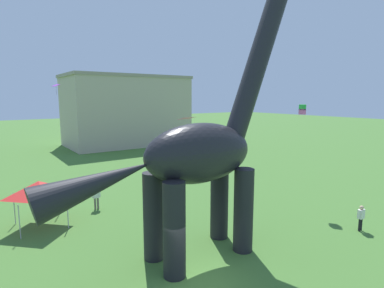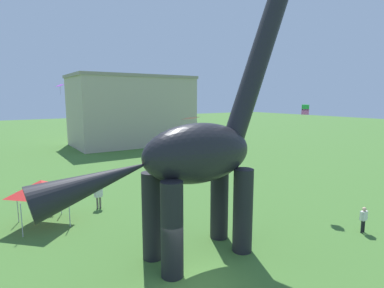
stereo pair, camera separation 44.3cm
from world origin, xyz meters
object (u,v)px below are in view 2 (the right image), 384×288
object	(u,v)px
person_photographer	(364,217)
person_near_flyer	(98,194)
kite_near_low	(60,86)
kite_mid_right	(305,110)
kite_trailing	(191,118)
festival_canopy_tent	(41,187)
dinosaur_sculpture	(198,153)

from	to	relation	value
person_photographer	person_near_flyer	xyz separation A→B (m)	(-12.27, 13.22, 0.09)
person_photographer	kite_near_low	distance (m)	24.59
kite_mid_right	kite_near_low	xyz separation A→B (m)	(-14.61, 13.40, 1.88)
kite_mid_right	kite_trailing	distance (m)	14.25
person_near_flyer	kite_trailing	size ratio (longest dim) A/B	0.93
kite_mid_right	kite_trailing	size ratio (longest dim) A/B	0.39
festival_canopy_tent	kite_trailing	world-z (taller)	kite_trailing
festival_canopy_tent	kite_near_low	distance (m)	9.85
kite_trailing	kite_mid_right	bearing A→B (deg)	-85.86
person_photographer	kite_trailing	distance (m)	20.24
person_photographer	kite_trailing	world-z (taller)	kite_trailing
festival_canopy_tent	kite_near_low	size ratio (longest dim) A/B	3.65
person_near_flyer	kite_trailing	bearing A→B (deg)	46.45
kite_trailing	kite_near_low	size ratio (longest dim) A/B	2.20
dinosaur_sculpture	kite_mid_right	distance (m)	11.57
person_photographer	kite_mid_right	size ratio (longest dim) A/B	2.20
festival_canopy_tent	kite_near_low	bearing A→B (deg)	67.32
person_photographer	kite_trailing	bearing A→B (deg)	16.77
person_photographer	festival_canopy_tent	size ratio (longest dim) A/B	0.52
person_near_flyer	person_photographer	bearing A→B (deg)	-27.91
person_photographer	kite_mid_right	world-z (taller)	kite_mid_right
person_near_flyer	kite_near_low	world-z (taller)	kite_near_low
kite_mid_right	kite_near_low	world-z (taller)	kite_near_low
kite_mid_right	kite_near_low	distance (m)	19.91
dinosaur_sculpture	kite_near_low	bearing A→B (deg)	75.10
dinosaur_sculpture	kite_trailing	size ratio (longest dim) A/B	7.96
festival_canopy_tent	kite_trailing	size ratio (longest dim) A/B	1.66
dinosaur_sculpture	person_photographer	xyz separation A→B (m)	(10.03, -3.41, -4.48)
person_near_flyer	dinosaur_sculpture	bearing A→B (deg)	-57.92
kite_mid_right	kite_trailing	bearing A→B (deg)	94.14
festival_canopy_tent	kite_mid_right	xyz separation A→B (m)	(17.40, -6.73, 4.81)
kite_trailing	kite_near_low	bearing A→B (deg)	-176.87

